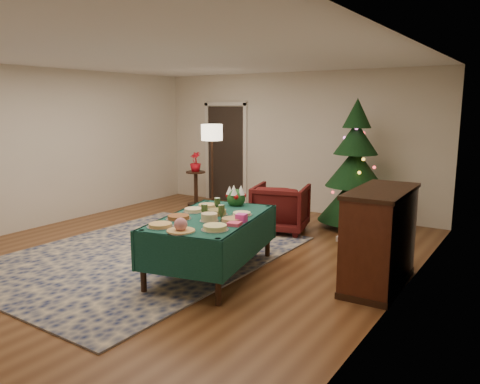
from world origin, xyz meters
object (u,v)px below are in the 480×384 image
Objects in this scene: buffet_table at (212,228)px; piano at (379,239)px; side_table at (196,189)px; floor_lamp at (212,138)px; gift_box at (241,218)px; christmas_tree at (355,170)px; armchair at (281,206)px; potted_plant at (195,166)px.

buffet_table is 1.53× the size of piano.
floor_lamp is at bearing -21.86° from side_table.
side_table is at bearing 158.14° from floor_lamp.
piano reaches higher than side_table.
gift_box is 3.22m from christmas_tree.
armchair is at bearing -19.12° from side_table.
christmas_tree reaches higher than potted_plant.
armchair is at bearing 107.02° from gift_box.
potted_plant is (-2.47, 0.86, 0.39)m from armchair.
buffet_table is 0.94× the size of christmas_tree.
armchair is 2.17× the size of potted_plant.
potted_plant is at bearing 135.60° from gift_box.
potted_plant is at bearing 0.00° from side_table.
side_table is 0.54× the size of piano.
floor_lamp is (-2.09, 2.82, 0.87)m from buffet_table.
floor_lamp is 4.25× the size of potted_plant.
floor_lamp is at bearing -21.86° from potted_plant.
buffet_table is at bearing -53.49° from floor_lamp.
piano is (4.55, -2.32, -0.27)m from potted_plant.
christmas_tree reaches higher than buffet_table.
buffet_table is 4.10m from side_table.
side_table is at bearing -33.99° from armchair.
armchair is at bearing -132.55° from christmas_tree.
armchair is 0.51× the size of floor_lamp.
side_table is 0.33× the size of christmas_tree.
floor_lamp is 0.78× the size of christmas_tree.
armchair is 2.54m from piano.
christmas_tree is (0.89, 0.97, 0.55)m from armchair.
floor_lamp reaches higher than armchair.
christmas_tree is at bearing 1.91° from potted_plant.
floor_lamp is 2.39× the size of side_table.
christmas_tree reaches higher than piano.
christmas_tree is at bearing 1.91° from side_table.
christmas_tree reaches higher than armchair.
side_table is 3.42m from christmas_tree.
armchair is 0.40× the size of christmas_tree.
potted_plant is 0.30× the size of piano.
christmas_tree is at bearing 7.45° from floor_lamp.
buffet_table is 5.11× the size of potted_plant.
gift_box is 0.13× the size of armchair.
armchair is (-0.23, 2.21, -0.15)m from buffet_table.
potted_plant is (-3.16, 3.09, 0.05)m from gift_box.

